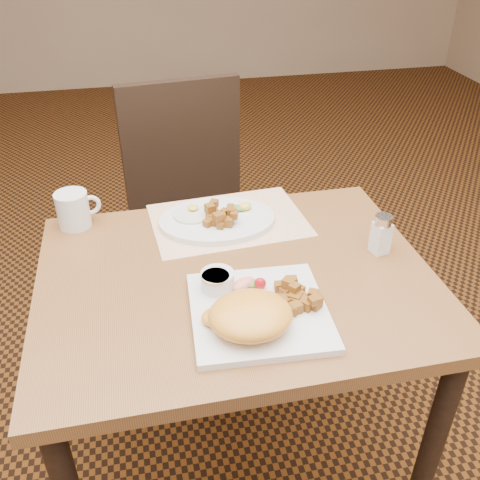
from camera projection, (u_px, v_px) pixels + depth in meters
name	position (u px, v px, depth m)	size (l,w,h in m)	color
ground	(237.00, 470.00, 1.64)	(8.00, 8.00, 0.00)	black
table	(236.00, 311.00, 1.29)	(0.90, 0.70, 0.75)	brown
chair_far	(193.00, 210.00, 1.89)	(0.47, 0.48, 0.97)	black
placemat	(228.00, 220.00, 1.43)	(0.40, 0.28, 0.00)	white
plate_square	(259.00, 312.00, 1.11)	(0.28, 0.28, 0.02)	silver
plate_oval	(217.00, 220.00, 1.41)	(0.30, 0.23, 0.02)	silver
hollandaise_mound	(250.00, 316.00, 1.04)	(0.18, 0.15, 0.06)	#F6A430
ramekin	(217.00, 280.00, 1.15)	(0.07, 0.07, 0.04)	silver
garnish_sq	(249.00, 284.00, 1.16)	(0.08, 0.06, 0.03)	#387223
fried_egg	(192.00, 213.00, 1.41)	(0.10, 0.10, 0.02)	white
garnish_ov	(243.00, 207.00, 1.43)	(0.06, 0.04, 0.02)	#387223
salt_shaker	(381.00, 234.00, 1.28)	(0.05, 0.05, 0.10)	white
coffee_mug	(74.00, 209.00, 1.38)	(0.11, 0.08, 0.09)	silver
home_fries_sq	(297.00, 296.00, 1.11)	(0.09, 0.10, 0.04)	#8F5417
home_fries_ov	(220.00, 216.00, 1.38)	(0.10, 0.11, 0.04)	#8F5417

